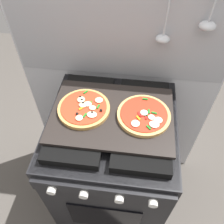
{
  "coord_description": "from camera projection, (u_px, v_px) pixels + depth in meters",
  "views": [
    {
      "loc": [
        0.08,
        -0.67,
        1.71
      ],
      "look_at": [
        0.0,
        0.0,
        0.93
      ],
      "focal_mm": 37.71,
      "sensor_mm": 36.0,
      "label": 1
    }
  ],
  "objects": [
    {
      "name": "ground_plane",
      "position": [
        112.0,
        194.0,
        1.73
      ],
      "size": [
        4.0,
        4.0,
        0.0
      ],
      "primitive_type": "plane",
      "color": "#4C4742"
    },
    {
      "name": "kitchen_backsplash",
      "position": [
        120.0,
        84.0,
        1.35
      ],
      "size": [
        1.1,
        0.09,
        1.55
      ],
      "color": "silver",
      "rests_on": "ground_plane"
    },
    {
      "name": "stove",
      "position": [
        112.0,
        165.0,
        1.39
      ],
      "size": [
        0.6,
        0.64,
        0.9
      ],
      "color": "black",
      "rests_on": "ground_plane"
    },
    {
      "name": "baking_tray",
      "position": [
        112.0,
        115.0,
        1.05
      ],
      "size": [
        0.54,
        0.38,
        0.02
      ],
      "primitive_type": "cube",
      "color": "black",
      "rests_on": "stove"
    },
    {
      "name": "pizza_left",
      "position": [
        84.0,
        108.0,
        1.04
      ],
      "size": [
        0.23,
        0.23,
        0.03
      ],
      "color": "tan",
      "rests_on": "baking_tray"
    },
    {
      "name": "pizza_right",
      "position": [
        144.0,
        115.0,
        1.02
      ],
      "size": [
        0.23,
        0.23,
        0.03
      ],
      "color": "tan",
      "rests_on": "baking_tray"
    }
  ]
}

